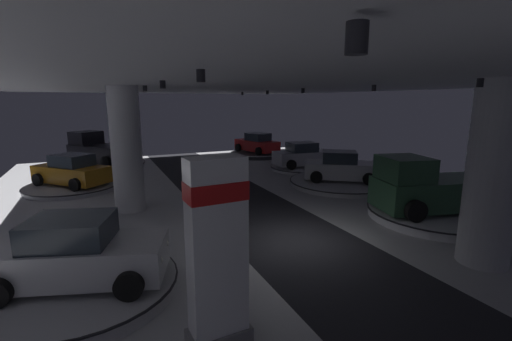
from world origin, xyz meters
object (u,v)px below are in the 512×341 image
display_platform_deep_right (257,154)px  display_car_far_right (303,155)px  display_car_far_left (72,171)px  visitor_walking_near (212,193)px  display_car_mid_right (341,167)px  display_platform_near_left (83,287)px  brand_sign_pylon (217,252)px  display_platform_far_left (73,186)px  pickup_truck_deep_left (99,150)px  pickup_truck_near_right (433,188)px  display_platform_deep_left (103,165)px  display_platform_mid_right (341,182)px  display_car_deep_right (257,144)px  display_car_near_left (78,253)px  column_left (127,150)px  column_right (493,175)px  display_platform_far_right (303,167)px  display_platform_near_right (437,213)px

display_platform_deep_right → display_car_far_right: display_car_far_right is taller
display_car_far_left → visitor_walking_near: size_ratio=2.72×
display_car_mid_right → display_platform_near_left: display_car_mid_right is taller
brand_sign_pylon → display_platform_far_left: brand_sign_pylon is taller
pickup_truck_deep_left → display_car_far_right: bearing=-28.8°
pickup_truck_near_right → display_platform_near_left: size_ratio=1.18×
display_platform_far_left → pickup_truck_deep_left: pickup_truck_deep_left is taller
pickup_truck_deep_left → visitor_walking_near: size_ratio=3.46×
display_platform_deep_left → display_platform_mid_right: bearing=-43.8°
pickup_truck_near_right → display_platform_deep_left: 22.12m
display_platform_deep_left → pickup_truck_deep_left: bearing=126.7°
display_car_deep_right → display_car_near_left: (-13.45, -18.51, 0.01)m
column_left → display_car_far_left: bearing=116.3°
column_left → visitor_walking_near: (3.23, -2.04, -1.84)m
display_platform_far_left → display_car_mid_right: display_car_mid_right is taller
display_platform_far_left → display_car_deep_right: bearing=23.8°
column_right → display_car_far_left: (-11.91, 15.26, -1.72)m
brand_sign_pylon → display_platform_mid_right: bearing=42.7°
display_car_far_right → display_car_near_left: display_car_near_left is taller
display_platform_far_right → visitor_walking_near: 11.34m
display_car_far_right → visitor_walking_near: display_car_far_right is taller
display_platform_near_left → display_car_near_left: (-0.03, 0.01, 0.93)m
display_car_mid_right → display_car_near_left: size_ratio=0.98×
column_right → display_car_near_left: column_right is taller
display_platform_far_right → display_platform_mid_right: (-0.55, -5.00, 0.02)m
display_platform_deep_left → display_platform_mid_right: size_ratio=1.00×
pickup_truck_deep_left → display_car_mid_right: 17.68m
display_platform_mid_right → visitor_walking_near: 8.67m
column_left → brand_sign_pylon: (0.80, -10.19, -0.74)m
pickup_truck_near_right → display_platform_near_right: bearing=-14.3°
display_car_mid_right → display_platform_deep_right: bearing=90.1°
brand_sign_pylon → display_platform_far_left: size_ratio=0.78×
display_car_deep_right → display_platform_near_left: display_car_deep_right is taller
display_platform_deep_right → display_car_near_left: bearing=-125.9°
display_platform_near_right → display_car_deep_right: size_ratio=1.26×
column_left → display_car_far_left: size_ratio=1.27×
display_platform_near_right → pickup_truck_near_right: size_ratio=1.00×
brand_sign_pylon → display_platform_far_right: brand_sign_pylon is taller
brand_sign_pylon → display_platform_mid_right: 14.89m
display_car_far_right → visitor_walking_near: 11.29m
display_car_far_left → display_platform_mid_right: bearing=-20.8°
display_platform_deep_right → visitor_walking_near: bearing=-121.7°
display_car_far_right → pickup_truck_deep_left: size_ratio=0.79×
column_right → display_platform_far_right: (2.89, 14.85, -2.61)m
display_platform_deep_left → display_car_near_left: bearing=-92.8°
display_platform_deep_right → display_car_deep_right: (0.01, -0.03, 0.92)m
brand_sign_pylon → display_car_deep_right: brand_sign_pylon is taller
column_left → display_car_far_left: 6.09m
display_car_far_right → display_car_mid_right: 5.02m
display_car_near_left → display_car_far_left: bearing=93.6°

